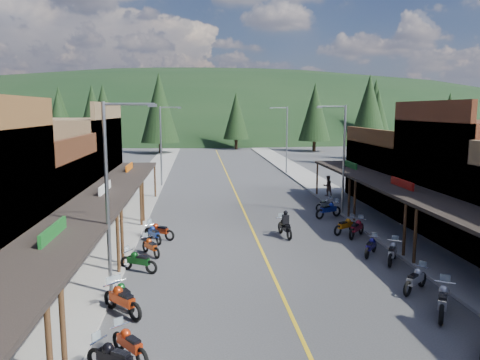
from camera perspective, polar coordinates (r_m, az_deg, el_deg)
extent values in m
plane|color=#38383A|center=(26.29, 2.59, -8.43)|extent=(220.00, 220.00, 0.00)
cube|color=gold|center=(45.68, -0.77, -1.09)|extent=(0.15, 90.00, 0.01)
cube|color=gray|center=(45.85, -11.68, -1.15)|extent=(3.40, 94.00, 0.15)
cube|color=gray|center=(47.13, 9.84, -0.83)|extent=(3.40, 94.00, 0.15)
cylinder|color=#472D19|center=(13.43, -22.17, -19.53)|extent=(0.16, 0.16, 3.00)
cube|color=brown|center=(18.64, -26.24, -3.42)|extent=(0.30, 10.20, 8.20)
cube|color=black|center=(18.41, -21.77, -6.80)|extent=(3.20, 10.20, 0.18)
cylinder|color=#472D19|center=(14.45, -20.73, -17.36)|extent=(0.16, 0.16, 3.00)
cylinder|color=#472D19|center=(22.69, -14.65, -7.53)|extent=(0.16, 0.16, 3.00)
cube|color=#14591E|center=(18.36, -21.81, -6.20)|extent=(0.12, 3.00, 0.70)
cube|color=#3F2111|center=(29.10, -26.39, -2.59)|extent=(8.00, 9.00, 5.00)
cube|color=#3F2111|center=(27.82, -19.06, -1.38)|extent=(0.30, 9.00, 6.20)
cube|color=black|center=(27.52, -16.12, -1.56)|extent=(3.20, 9.00, 0.18)
cylinder|color=#472D19|center=(23.83, -14.18, -6.73)|extent=(0.16, 0.16, 3.00)
cylinder|color=#472D19|center=(31.35, -11.97, -2.99)|extent=(0.16, 0.16, 3.00)
cube|color=silver|center=(27.49, -16.14, -1.15)|extent=(0.12, 3.00, 0.70)
cube|color=brown|center=(37.95, -21.30, 1.66)|extent=(8.00, 10.20, 7.00)
cube|color=brown|center=(37.00, -15.61, 2.71)|extent=(0.30, 10.20, 8.20)
cube|color=black|center=(36.89, -13.32, 1.05)|extent=(3.20, 10.20, 0.18)
cylinder|color=#472D19|center=(32.52, -11.73, -2.56)|extent=(0.16, 0.16, 3.00)
cylinder|color=#472D19|center=(41.34, -10.32, -0.16)|extent=(0.16, 0.16, 3.00)
cube|color=#CC590C|center=(36.86, -13.34, 1.36)|extent=(0.12, 3.00, 0.70)
cylinder|color=#472D19|center=(24.77, 20.58, -6.44)|extent=(0.16, 0.16, 3.00)
cube|color=#562B19|center=(30.08, 21.73, 1.12)|extent=(0.30, 9.00, 8.20)
cube|color=black|center=(29.61, 19.11, -1.00)|extent=(3.20, 9.00, 0.18)
cylinder|color=#472D19|center=(25.82, 19.43, -5.78)|extent=(0.16, 0.16, 3.00)
cylinder|color=#472D19|center=(32.89, 13.82, -2.51)|extent=(0.16, 0.16, 3.00)
cube|color=#B2140F|center=(29.58, 19.13, -0.62)|extent=(0.12, 3.00, 0.70)
cube|color=#4C2D16|center=(40.51, 20.39, 0.69)|extent=(8.00, 10.20, 5.00)
cube|color=#4C2D16|center=(38.93, 15.31, 1.52)|extent=(0.30, 10.20, 6.20)
cube|color=black|center=(38.46, 13.28, 1.36)|extent=(3.20, 10.20, 0.18)
cylinder|color=#472D19|center=(34.00, 13.17, -2.13)|extent=(0.16, 0.16, 3.00)
cylinder|color=#472D19|center=(42.52, 9.39, 0.10)|extent=(0.16, 0.16, 3.00)
cube|color=#14591E|center=(38.44, 13.29, 1.65)|extent=(0.12, 3.00, 0.70)
cylinder|color=gray|center=(19.61, -15.87, -2.59)|extent=(0.16, 0.16, 8.00)
cylinder|color=gray|center=(19.09, -13.37, 8.99)|extent=(2.00, 0.10, 0.10)
cube|color=gray|center=(18.99, -10.65, 8.93)|extent=(0.35, 0.18, 0.12)
cylinder|color=gray|center=(47.19, -9.62, 3.99)|extent=(0.16, 0.16, 8.00)
cylinder|color=gray|center=(46.98, -8.51, 8.75)|extent=(2.00, 0.10, 0.10)
cube|color=gray|center=(46.94, -7.39, 8.72)|extent=(0.35, 0.18, 0.12)
cylinder|color=gray|center=(34.74, 12.53, 2.29)|extent=(0.16, 0.16, 8.00)
cylinder|color=gray|center=(34.25, 11.13, 8.78)|extent=(2.00, 0.10, 0.10)
cube|color=gray|center=(34.01, 9.66, 8.74)|extent=(0.35, 0.18, 0.12)
cylinder|color=gray|center=(56.02, 5.72, 4.77)|extent=(0.16, 0.16, 8.00)
cylinder|color=gray|center=(55.72, 4.76, 8.78)|extent=(2.00, 0.10, 0.10)
cube|color=gray|center=(55.58, 3.83, 8.74)|extent=(0.35, 0.18, 0.12)
ellipsoid|color=black|center=(160.12, -3.93, 5.82)|extent=(310.00, 140.00, 60.00)
cylinder|color=black|center=(97.34, -17.38, 4.26)|extent=(0.60, 0.60, 2.00)
cone|color=black|center=(97.11, -17.54, 7.94)|extent=(5.88, 5.88, 10.50)
cylinder|color=black|center=(83.43, -9.66, 3.87)|extent=(0.60, 0.60, 2.00)
cone|color=black|center=(83.16, -9.79, 8.68)|extent=(6.72, 6.72, 12.00)
cylinder|color=black|center=(91.45, -0.47, 4.40)|extent=(0.60, 0.60, 2.00)
cone|color=black|center=(91.21, -0.47, 7.85)|extent=(5.04, 5.04, 9.00)
cylinder|color=black|center=(87.82, 9.02, 4.12)|extent=(0.60, 0.60, 2.00)
cone|color=black|center=(87.56, 9.12, 8.20)|extent=(5.88, 5.88, 10.50)
cylinder|color=black|center=(104.09, 16.00, 4.58)|extent=(0.60, 0.60, 2.00)
cone|color=black|center=(103.88, 16.16, 8.43)|extent=(6.72, 6.72, 12.00)
cylinder|color=black|center=(101.94, 23.94, 4.09)|extent=(0.60, 0.60, 2.00)
cone|color=black|center=(101.72, 24.13, 7.18)|extent=(5.04, 5.04, 9.00)
cylinder|color=black|center=(105.09, -20.97, 4.38)|extent=(0.60, 0.60, 2.00)
cone|color=black|center=(104.87, -21.15, 7.78)|extent=(5.88, 5.88, 10.50)
cylinder|color=black|center=(67.84, -21.02, 2.36)|extent=(0.60, 0.60, 2.00)
cone|color=black|center=(67.53, -21.25, 6.58)|extent=(4.48, 4.48, 8.00)
cylinder|color=black|center=(75.39, 16.24, 3.16)|extent=(0.60, 0.60, 2.00)
cone|color=black|center=(75.10, 16.42, 7.26)|extent=(4.93, 4.93, 8.80)
cylinder|color=black|center=(76.60, -16.11, 3.25)|extent=(0.60, 0.60, 2.00)
cone|color=black|center=(76.31, -16.30, 7.58)|extent=(5.38, 5.38, 9.60)
cylinder|color=black|center=(67.45, 15.22, 2.60)|extent=(0.60, 0.60, 2.00)
cone|color=black|center=(67.12, 15.43, 7.87)|extent=(5.82, 5.82, 10.40)
imported|color=#503C32|center=(41.95, 10.62, -0.67)|extent=(0.98, 0.73, 1.79)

